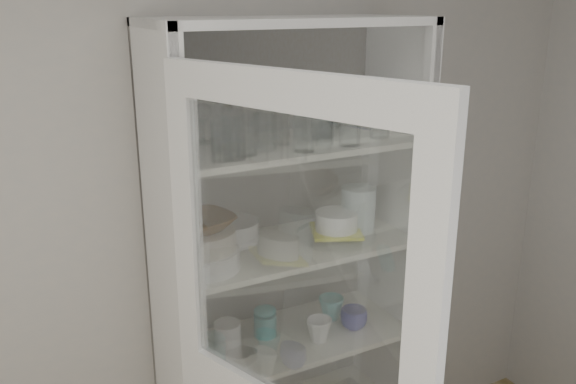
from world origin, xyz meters
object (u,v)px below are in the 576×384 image
cream_bowl (203,240)px  measuring_cups (240,356)px  white_ramekin (337,221)px  teal_jar (265,323)px  goblet_1 (224,118)px  mug_teal (331,308)px  glass_platter (336,235)px  goblet_0 (203,122)px  pantry_cabinet (281,310)px  white_canister (228,337)px  terracotta_bowl (202,223)px  plate_stack_front (203,259)px  mug_white (319,330)px  plate_stack_back (233,231)px  mug_blue (354,319)px  goblet_3 (320,107)px  goblet_2 (337,109)px  yellow_trivet (336,231)px

cream_bowl → measuring_cups: cream_bowl is taller
white_ramekin → teal_jar: (-0.28, 0.07, -0.41)m
goblet_1 → white_ramekin: size_ratio=1.01×
mug_teal → teal_jar: (-0.31, 0.01, 0.01)m
glass_platter → measuring_cups: bearing=-173.7°
goblet_0 → pantry_cabinet: bearing=-10.2°
pantry_cabinet → white_canister: 0.27m
pantry_cabinet → mug_teal: (0.22, -0.04, -0.03)m
cream_bowl → terracotta_bowl: size_ratio=1.08×
plate_stack_front → glass_platter: 0.57m
plate_stack_front → glass_platter: (0.57, 0.03, -0.03)m
white_canister → goblet_1: bearing=62.5°
mug_white → plate_stack_back: bearing=164.2°
goblet_0 → measuring_cups: size_ratio=1.63×
pantry_cabinet → white_ramekin: 0.45m
cream_bowl → mug_white: (0.46, -0.03, -0.46)m
goblet_1 → mug_blue: 0.98m
terracotta_bowl → teal_jar: bearing=20.0°
goblet_1 → goblet_3: (0.40, -0.00, 0.01)m
plate_stack_back → plate_stack_front: bearing=-136.0°
white_ramekin → mug_blue: 0.43m
goblet_2 → plate_stack_back: goblet_2 is taller
cream_bowl → white_canister: size_ratio=1.92×
plate_stack_back → measuring_cups: size_ratio=2.08×
white_canister → mug_white: bearing=-15.8°
white_canister → measuring_cups: bearing=-81.8°
pantry_cabinet → mug_white: size_ratio=20.68×
pantry_cabinet → mug_white: bearing=-61.5°
pantry_cabinet → mug_blue: size_ratio=18.91×
plate_stack_front → cream_bowl: (0.00, 0.00, 0.07)m
terracotta_bowl → goblet_2: bearing=16.1°
yellow_trivet → white_ramekin: white_ramekin is taller
goblet_2 → white_canister: bearing=-167.4°
goblet_1 → plate_stack_back: goblet_1 is taller
plate_stack_front → white_canister: size_ratio=2.10×
glass_platter → mug_teal: glass_platter is taller
terracotta_bowl → mug_teal: terracotta_bowl is taller
goblet_0 → mug_teal: (0.51, -0.09, -0.83)m
goblet_0 → terracotta_bowl: 0.37m
goblet_3 → goblet_2: bearing=10.1°
goblet_0 → yellow_trivet: size_ratio=0.84×
yellow_trivet → mug_blue: bearing=-38.3°
cream_bowl → glass_platter: cream_bowl is taller
pantry_cabinet → teal_jar: size_ratio=19.10×
pantry_cabinet → plate_stack_back: bearing=163.7°
goblet_1 → glass_platter: size_ratio=0.54×
cream_bowl → terracotta_bowl: 0.06m
teal_jar → mug_teal: bearing=-1.9°
pantry_cabinet → goblet_0: (-0.28, 0.05, 0.80)m
cream_bowl → teal_jar: bearing=20.0°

